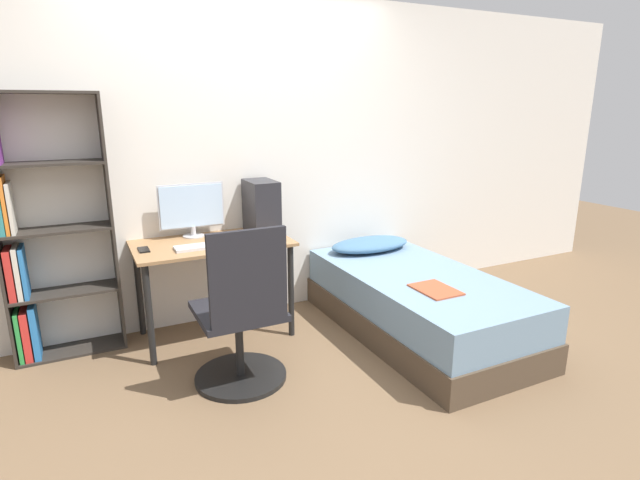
{
  "coord_description": "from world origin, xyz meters",
  "views": [
    {
      "loc": [
        -1.19,
        -2.43,
        1.67
      ],
      "look_at": [
        0.32,
        0.62,
        0.75
      ],
      "focal_mm": 28.0,
      "sensor_mm": 36.0,
      "label": 1
    }
  ],
  "objects_px": {
    "bookshelf": "(37,240)",
    "pc_tower": "(261,206)",
    "monitor": "(192,208)",
    "office_chair": "(242,326)",
    "keyboard": "(204,246)",
    "bed": "(417,303)"
  },
  "relations": [
    {
      "from": "bookshelf",
      "to": "pc_tower",
      "type": "bearing_deg",
      "value": -2.21
    },
    {
      "from": "monitor",
      "to": "pc_tower",
      "type": "distance_m",
      "value": 0.52
    },
    {
      "from": "office_chair",
      "to": "monitor",
      "type": "distance_m",
      "value": 1.11
    },
    {
      "from": "bookshelf",
      "to": "office_chair",
      "type": "height_order",
      "value": "bookshelf"
    },
    {
      "from": "keyboard",
      "to": "pc_tower",
      "type": "xyz_separation_m",
      "value": [
        0.51,
        0.25,
        0.19
      ]
    },
    {
      "from": "office_chair",
      "to": "bed",
      "type": "bearing_deg",
      "value": 5.06
    },
    {
      "from": "monitor",
      "to": "keyboard",
      "type": "xyz_separation_m",
      "value": [
        -0.0,
        -0.33,
        -0.2
      ]
    },
    {
      "from": "bookshelf",
      "to": "monitor",
      "type": "bearing_deg",
      "value": 1.45
    },
    {
      "from": "bookshelf",
      "to": "office_chair",
      "type": "xyz_separation_m",
      "value": [
        1.07,
        -0.94,
        -0.44
      ]
    },
    {
      "from": "bookshelf",
      "to": "keyboard",
      "type": "distance_m",
      "value": 1.06
    },
    {
      "from": "office_chair",
      "to": "bed",
      "type": "distance_m",
      "value": 1.42
    },
    {
      "from": "bookshelf",
      "to": "pc_tower",
      "type": "relative_size",
      "value": 4.42
    },
    {
      "from": "keyboard",
      "to": "monitor",
      "type": "bearing_deg",
      "value": 89.47
    },
    {
      "from": "bed",
      "to": "keyboard",
      "type": "bearing_deg",
      "value": 160.79
    },
    {
      "from": "bookshelf",
      "to": "monitor",
      "type": "distance_m",
      "value": 1.02
    },
    {
      "from": "bookshelf",
      "to": "keyboard",
      "type": "height_order",
      "value": "bookshelf"
    },
    {
      "from": "office_chair",
      "to": "pc_tower",
      "type": "bearing_deg",
      "value": 62.44
    },
    {
      "from": "bookshelf",
      "to": "pc_tower",
      "type": "xyz_separation_m",
      "value": [
        1.53,
        -0.06,
        0.1
      ]
    },
    {
      "from": "keyboard",
      "to": "bed",
      "type": "bearing_deg",
      "value": -19.21
    },
    {
      "from": "office_chair",
      "to": "monitor",
      "type": "height_order",
      "value": "monitor"
    },
    {
      "from": "bed",
      "to": "pc_tower",
      "type": "distance_m",
      "value": 1.39
    },
    {
      "from": "monitor",
      "to": "pc_tower",
      "type": "xyz_separation_m",
      "value": [
        0.51,
        -0.08,
        -0.02
      ]
    }
  ]
}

